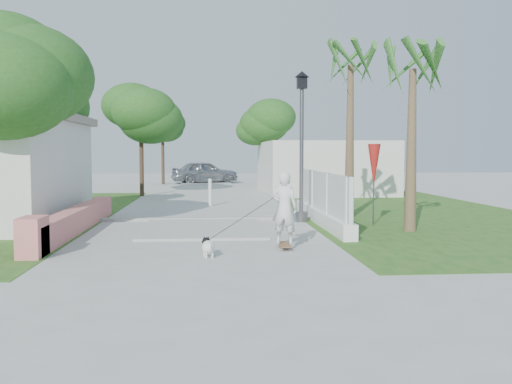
{
  "coord_description": "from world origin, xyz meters",
  "views": [
    {
      "loc": [
        0.17,
        -11.21,
        2.07
      ],
      "look_at": [
        1.3,
        2.56,
        1.1
      ],
      "focal_mm": 40.0,
      "sensor_mm": 36.0,
      "label": 1
    }
  ],
  "objects": [
    {
      "name": "bollard",
      "position": [
        0.2,
        10.0,
        0.58
      ],
      "size": [
        0.14,
        0.14,
        1.09
      ],
      "color": "white",
      "rests_on": "ground"
    },
    {
      "name": "path_strip",
      "position": [
        0.0,
        20.0,
        0.03
      ],
      "size": [
        3.2,
        36.0,
        0.06
      ],
      "primitive_type": "cube",
      "color": "#B7B7B2",
      "rests_on": "ground"
    },
    {
      "name": "tree_left_near",
      "position": [
        -4.48,
        2.98,
        3.82
      ],
      "size": [
        3.6,
        3.6,
        5.28
      ],
      "color": "#4C3826",
      "rests_on": "ground"
    },
    {
      "name": "street_lamp",
      "position": [
        2.9,
        5.5,
        2.43
      ],
      "size": [
        0.44,
        0.44,
        4.44
      ],
      "color": "#59595E",
      "rests_on": "ground"
    },
    {
      "name": "patio_umbrella",
      "position": [
        4.8,
        4.5,
        1.69
      ],
      "size": [
        0.36,
        0.36,
        2.3
      ],
      "color": "#59595E",
      "rests_on": "ground"
    },
    {
      "name": "lattice_fence",
      "position": [
        3.4,
        5.0,
        0.54
      ],
      "size": [
        0.35,
        7.0,
        1.5
      ],
      "color": "white",
      "rests_on": "ground"
    },
    {
      "name": "ground",
      "position": [
        0.0,
        0.0,
        0.0
      ],
      "size": [
        90.0,
        90.0,
        0.0
      ],
      "primitive_type": "plane",
      "color": "#B7B7B2",
      "rests_on": "ground"
    },
    {
      "name": "grass_right",
      "position": [
        7.0,
        8.0,
        0.01
      ],
      "size": [
        8.0,
        20.0,
        0.01
      ],
      "primitive_type": "cube",
      "color": "#26571B",
      "rests_on": "ground"
    },
    {
      "name": "tree_path_right",
      "position": [
        3.22,
        19.98,
        3.49
      ],
      "size": [
        3.0,
        3.0,
        4.79
      ],
      "color": "#4C3826",
      "rests_on": "ground"
    },
    {
      "name": "tree_path_left",
      "position": [
        -2.98,
        15.98,
        3.82
      ],
      "size": [
        3.4,
        3.4,
        5.23
      ],
      "color": "#4C3826",
      "rests_on": "ground"
    },
    {
      "name": "palm_near",
      "position": [
        5.4,
        3.2,
        3.95
      ],
      "size": [
        1.8,
        1.8,
        4.7
      ],
      "color": "brown",
      "rests_on": "ground"
    },
    {
      "name": "tree_path_far",
      "position": [
        -2.78,
        25.98,
        3.82
      ],
      "size": [
        3.2,
        3.2,
        5.17
      ],
      "color": "#4C3826",
      "rests_on": "ground"
    },
    {
      "name": "pink_wall",
      "position": [
        -3.3,
        3.55,
        0.31
      ],
      "size": [
        0.45,
        8.2,
        0.8
      ],
      "color": "#DB7F70",
      "rests_on": "ground"
    },
    {
      "name": "skateboarder",
      "position": [
        1.1,
        0.59,
        0.74
      ],
      "size": [
        1.96,
        1.14,
        1.65
      ],
      "rotation": [
        0.0,
        0.0,
        2.76
      ],
      "color": "brown",
      "rests_on": "ground"
    },
    {
      "name": "parked_car",
      "position": [
        -0.1,
        26.86,
        0.74
      ],
      "size": [
        4.67,
        2.79,
        1.49
      ],
      "primitive_type": "imported",
      "rotation": [
        0.0,
        0.0,
        1.82
      ],
      "color": "#A6A8AE",
      "rests_on": "ground"
    },
    {
      "name": "building_right",
      "position": [
        6.0,
        18.0,
        1.3
      ],
      "size": [
        6.0,
        8.0,
        2.6
      ],
      "primitive_type": "cube",
      "color": "silver",
      "rests_on": "ground"
    },
    {
      "name": "dog",
      "position": [
        0.14,
        -0.06,
        0.21
      ],
      "size": [
        0.34,
        0.57,
        0.4
      ],
      "rotation": [
        0.0,
        0.0,
        0.2
      ],
      "color": "white",
      "rests_on": "ground"
    },
    {
      "name": "palm_far",
      "position": [
        4.6,
        6.5,
        4.48
      ],
      "size": [
        1.8,
        1.8,
        5.3
      ],
      "color": "brown",
      "rests_on": "ground"
    },
    {
      "name": "curb",
      "position": [
        0.0,
        6.0,
        0.05
      ],
      "size": [
        6.5,
        0.25,
        0.1
      ],
      "primitive_type": "cube",
      "color": "#999993",
      "rests_on": "ground"
    },
    {
      "name": "tree_left_mid",
      "position": [
        -5.48,
        8.48,
        3.5
      ],
      "size": [
        3.2,
        3.2,
        4.85
      ],
      "color": "#4C3826",
      "rests_on": "ground"
    }
  ]
}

